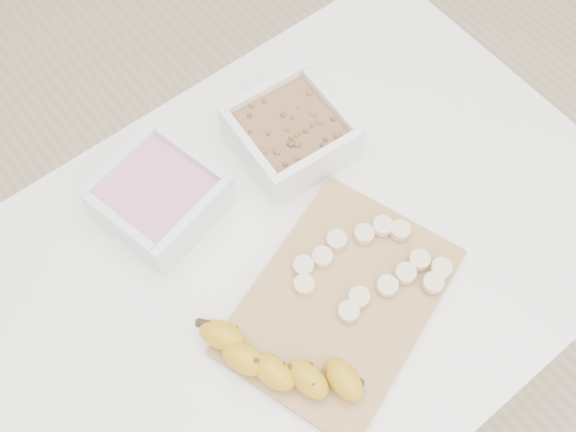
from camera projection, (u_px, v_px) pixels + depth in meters
ground at (295, 365)px, 1.64m from camera, size 3.50×3.50×0.00m
table at (299, 271)px, 1.05m from camera, size 1.00×0.70×0.75m
bowl_yogurt at (160, 197)px, 0.96m from camera, size 0.19×0.19×0.08m
bowl_granola at (290, 133)px, 1.01m from camera, size 0.18×0.18×0.08m
cutting_board at (341, 301)px, 0.92m from camera, size 0.39×0.33×0.01m
banana at (284, 364)px, 0.85m from camera, size 0.14×0.23×0.04m
banana_slices at (372, 265)px, 0.93m from camera, size 0.20×0.17×0.02m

